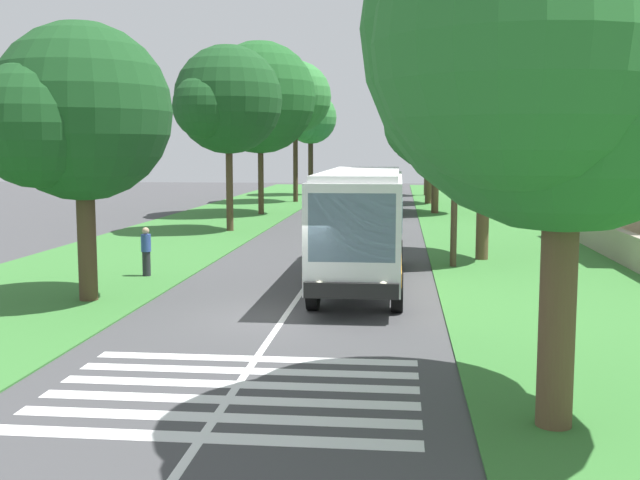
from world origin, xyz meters
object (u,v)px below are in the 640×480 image
(trailing_car_2, at_px, (387,198))
(roadside_tree_right_0, at_px, (555,41))
(pedestrian, at_px, (146,251))
(coach_bus, at_px, (362,220))
(roadside_tree_right_3, at_px, (427,113))
(trailing_car_0, at_px, (381,213))
(utility_pole, at_px, (455,150))
(roadside_tree_right_4, at_px, (482,56))
(trailing_minibus_0, at_px, (344,181))
(roadside_tree_left_2, at_px, (226,102))
(roadside_tree_left_4, at_px, (77,117))
(roadside_tree_left_0, at_px, (257,101))
(trailing_car_1, at_px, (383,204))
(roadside_tree_right_2, at_px, (433,121))
(roadside_tree_left_1, at_px, (293,99))
(roadside_tree_left_3, at_px, (309,119))
(roadside_tree_right_1, at_px, (428,122))

(trailing_car_2, bearing_deg, roadside_tree_right_0, -175.98)
(pedestrian, bearing_deg, coach_bus, -97.20)
(coach_bus, relative_size, roadside_tree_right_3, 1.09)
(trailing_car_0, xyz_separation_m, utility_pole, (-16.22, -3.08, 3.71))
(roadside_tree_right_4, relative_size, utility_pole, 1.36)
(trailing_minibus_0, height_order, roadside_tree_left_2, roadside_tree_left_2)
(roadside_tree_left_4, relative_size, utility_pole, 0.95)
(roadside_tree_left_0, bearing_deg, coach_bus, -162.54)
(trailing_car_1, relative_size, roadside_tree_right_3, 0.42)
(roadside_tree_left_4, relative_size, roadside_tree_right_2, 0.79)
(roadside_tree_right_0, bearing_deg, roadside_tree_right_2, 0.22)
(trailing_car_0, relative_size, roadside_tree_right_3, 0.42)
(trailing_minibus_0, xyz_separation_m, roadside_tree_left_1, (-5.40, 3.84, 6.89))
(roadside_tree_left_3, height_order, roadside_tree_right_4, roadside_tree_right_4)
(roadside_tree_left_4, bearing_deg, roadside_tree_left_3, -0.52)
(roadside_tree_left_4, distance_m, roadside_tree_right_4, 15.94)
(roadside_tree_left_4, xyz_separation_m, roadside_tree_right_2, (31.83, -11.32, 1.00))
(roadside_tree_right_0, xyz_separation_m, roadside_tree_right_1, (50.38, 0.17, 0.48))
(trailing_car_0, height_order, trailing_car_1, same)
(roadside_tree_left_1, height_order, utility_pole, roadside_tree_left_1)
(roadside_tree_left_1, height_order, pedestrian, roadside_tree_left_1)
(roadside_tree_right_0, bearing_deg, trailing_car_1, 4.87)
(coach_bus, xyz_separation_m, roadside_tree_right_2, (28.41, -3.37, 4.16))
(trailing_minibus_0, xyz_separation_m, roadside_tree_left_2, (-28.37, 4.21, 5.32))
(trailing_car_1, xyz_separation_m, roadside_tree_right_0, (-40.32, -3.44, 5.39))
(roadside_tree_left_0, bearing_deg, trailing_car_0, -125.61)
(utility_pole, xyz_separation_m, pedestrian, (-3.31, 10.72, -3.47))
(trailing_car_0, xyz_separation_m, roadside_tree_right_0, (-32.77, -3.40, 5.39))
(roadside_tree_left_2, relative_size, roadside_tree_right_2, 0.98)
(roadside_tree_right_2, bearing_deg, roadside_tree_right_1, 0.07)
(pedestrian, bearing_deg, roadside_tree_left_3, -0.03)
(roadside_tree_right_0, bearing_deg, roadside_tree_right_1, 0.19)
(roadside_tree_right_1, bearing_deg, coach_bus, 174.96)
(roadside_tree_left_2, bearing_deg, coach_bus, -153.21)
(trailing_car_1, bearing_deg, roadside_tree_left_2, 146.43)
(trailing_car_1, bearing_deg, roadside_tree_left_4, 165.66)
(roadside_tree_left_4, bearing_deg, roadside_tree_left_1, -0.44)
(trailing_car_2, relative_size, roadside_tree_right_1, 0.45)
(roadside_tree_left_0, distance_m, roadside_tree_left_2, 10.75)
(roadside_tree_right_1, xyz_separation_m, roadside_tree_right_2, (-9.68, -0.01, -0.23))
(roadside_tree_left_3, distance_m, roadside_tree_right_4, 43.74)
(roadside_tree_left_1, xyz_separation_m, roadside_tree_left_2, (-22.97, 0.37, -1.57))
(coach_bus, bearing_deg, trailing_minibus_0, 4.89)
(roadside_tree_left_0, bearing_deg, roadside_tree_right_4, -147.85)
(roadside_tree_left_1, bearing_deg, trailing_car_2, -119.05)
(roadside_tree_left_2, xyz_separation_m, pedestrian, (-14.89, -0.49, -5.96))
(roadside_tree_right_2, height_order, utility_pole, roadside_tree_right_2)
(trailing_car_2, bearing_deg, roadside_tree_left_0, 132.52)
(trailing_car_2, distance_m, roadside_tree_left_3, 17.34)
(roadside_tree_right_3, bearing_deg, roadside_tree_right_0, 179.88)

